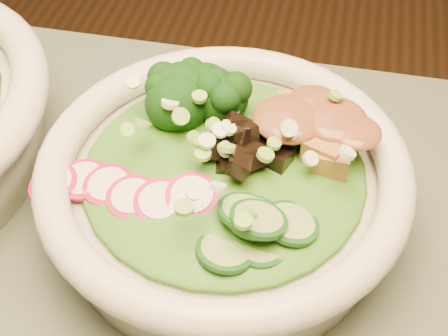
# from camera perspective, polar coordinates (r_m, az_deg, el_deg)

# --- Properties ---
(salad_bowl) EXTENTS (0.26, 0.26, 0.07)m
(salad_bowl) POSITION_cam_1_polar(r_m,az_deg,el_deg) (0.44, -0.00, -1.71)
(salad_bowl) COLOR silver
(salad_bowl) RESTS_ON dining_table
(lettuce_bed) EXTENTS (0.20, 0.20, 0.02)m
(lettuce_bed) POSITION_cam_1_polar(r_m,az_deg,el_deg) (0.43, -0.00, 0.09)
(lettuce_bed) COLOR #275E13
(lettuce_bed) RESTS_ON salad_bowl
(broccoli_florets) EXTENTS (0.10, 0.09, 0.04)m
(broccoli_florets) POSITION_cam_1_polar(r_m,az_deg,el_deg) (0.46, -2.99, 6.47)
(broccoli_florets) COLOR black
(broccoli_florets) RESTS_ON salad_bowl
(radish_slices) EXTENTS (0.11, 0.08, 0.02)m
(radish_slices) POSITION_cam_1_polar(r_m,az_deg,el_deg) (0.41, -8.19, -2.19)
(radish_slices) COLOR #B70E41
(radish_slices) RESTS_ON salad_bowl
(cucumber_slices) EXTENTS (0.09, 0.09, 0.03)m
(cucumber_slices) POSITION_cam_1_polar(r_m,az_deg,el_deg) (0.38, 3.23, -5.24)
(cucumber_slices) COLOR #86A45B
(cucumber_slices) RESTS_ON salad_bowl
(mushroom_heap) EXTENTS (0.09, 0.09, 0.04)m
(mushroom_heap) POSITION_cam_1_polar(r_m,az_deg,el_deg) (0.42, 1.49, 1.74)
(mushroom_heap) COLOR black
(mushroom_heap) RESTS_ON salad_bowl
(tofu_cubes) EXTENTS (0.10, 0.09, 0.03)m
(tofu_cubes) POSITION_cam_1_polar(r_m,az_deg,el_deg) (0.44, 7.53, 3.06)
(tofu_cubes) COLOR #A97A38
(tofu_cubes) RESTS_ON salad_bowl
(peanut_sauce) EXTENTS (0.07, 0.05, 0.02)m
(peanut_sauce) POSITION_cam_1_polar(r_m,az_deg,el_deg) (0.43, 7.69, 4.26)
(peanut_sauce) COLOR brown
(peanut_sauce) RESTS_ON tofu_cubes
(scallion_garnish) EXTENTS (0.18, 0.18, 0.02)m
(scallion_garnish) POSITION_cam_1_polar(r_m,az_deg,el_deg) (0.41, 0.00, 2.26)
(scallion_garnish) COLOR #7FC144
(scallion_garnish) RESTS_ON salad_bowl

